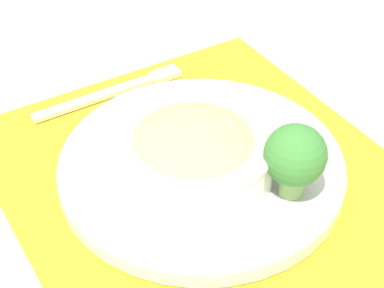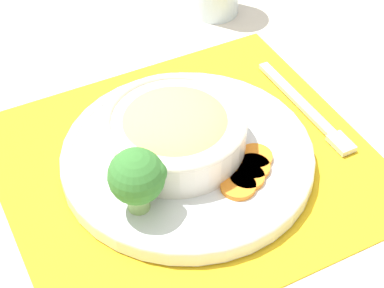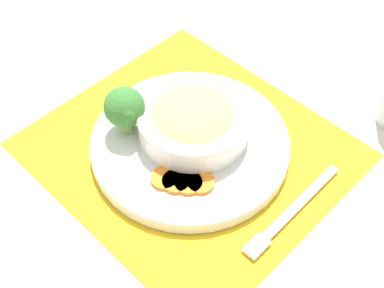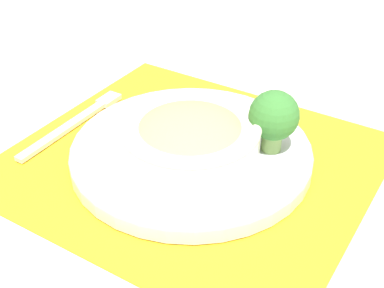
# 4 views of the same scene
# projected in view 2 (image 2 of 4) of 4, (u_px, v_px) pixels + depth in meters

# --- Properties ---
(ground_plane) EXTENTS (4.00, 4.00, 0.00)m
(ground_plane) POSITION_uv_depth(u_px,v_px,m) (188.00, 165.00, 0.72)
(ground_plane) COLOR beige
(placemat) EXTENTS (0.40, 0.37, 0.00)m
(placemat) POSITION_uv_depth(u_px,v_px,m) (188.00, 164.00, 0.71)
(placemat) COLOR yellow
(placemat) RESTS_ON ground_plane
(plate) EXTENTS (0.28, 0.28, 0.02)m
(plate) POSITION_uv_depth(u_px,v_px,m) (188.00, 156.00, 0.70)
(plate) COLOR silver
(plate) RESTS_ON placemat
(bowl) EXTENTS (0.16, 0.16, 0.05)m
(bowl) POSITION_uv_depth(u_px,v_px,m) (175.00, 129.00, 0.69)
(bowl) COLOR silver
(bowl) RESTS_ON plate
(broccoli_floret) EXTENTS (0.06, 0.06, 0.07)m
(broccoli_floret) POSITION_uv_depth(u_px,v_px,m) (137.00, 177.00, 0.62)
(broccoli_floret) COLOR #84AD5B
(broccoli_floret) RESTS_ON plate
(carrot_slice_near) EXTENTS (0.04, 0.04, 0.01)m
(carrot_slice_near) POSITION_uv_depth(u_px,v_px,m) (238.00, 186.00, 0.66)
(carrot_slice_near) COLOR orange
(carrot_slice_near) RESTS_ON plate
(carrot_slice_middle) EXTENTS (0.04, 0.04, 0.01)m
(carrot_slice_middle) POSITION_uv_depth(u_px,v_px,m) (247.00, 177.00, 0.67)
(carrot_slice_middle) COLOR orange
(carrot_slice_middle) RESTS_ON plate
(carrot_slice_far) EXTENTS (0.04, 0.04, 0.01)m
(carrot_slice_far) POSITION_uv_depth(u_px,v_px,m) (253.00, 167.00, 0.68)
(carrot_slice_far) COLOR orange
(carrot_slice_far) RESTS_ON plate
(carrot_slice_extra) EXTENTS (0.04, 0.04, 0.01)m
(carrot_slice_extra) POSITION_uv_depth(u_px,v_px,m) (255.00, 157.00, 0.69)
(carrot_slice_extra) COLOR orange
(carrot_slice_extra) RESTS_ON plate
(fork) EXTENTS (0.02, 0.18, 0.01)m
(fork) POSITION_uv_depth(u_px,v_px,m) (312.00, 114.00, 0.77)
(fork) COLOR silver
(fork) RESTS_ON placemat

